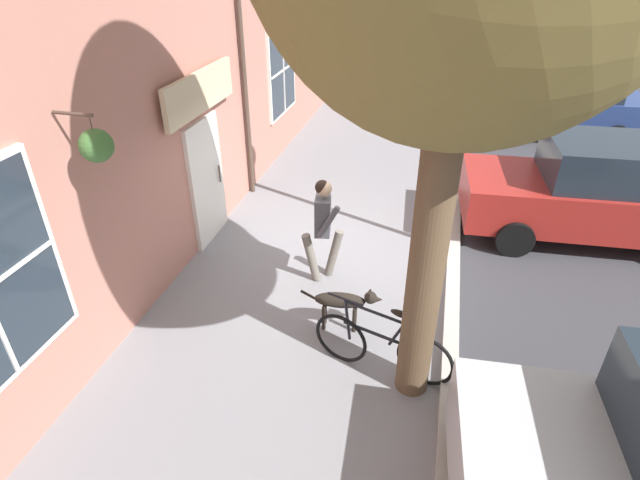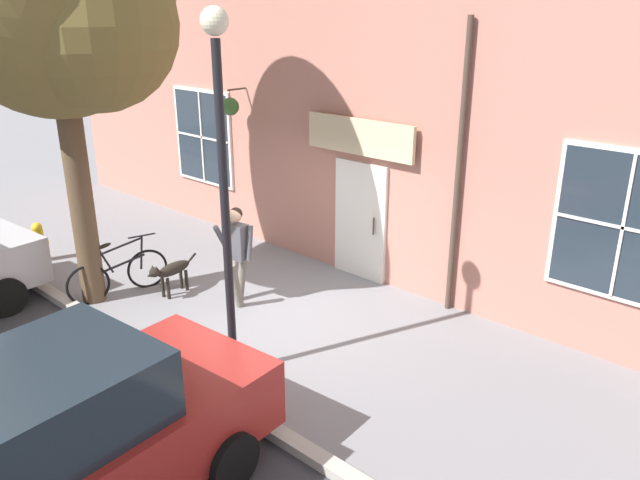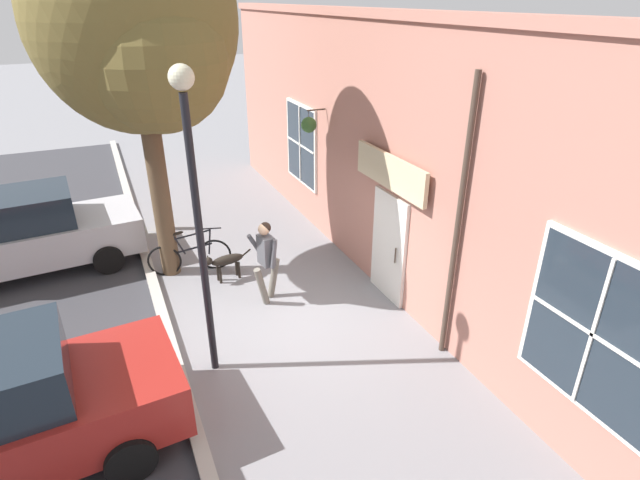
{
  "view_description": "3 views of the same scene",
  "coord_description": "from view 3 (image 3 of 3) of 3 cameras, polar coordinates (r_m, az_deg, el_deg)",
  "views": [
    {
      "loc": [
        1.51,
        -6.78,
        4.56
      ],
      "look_at": [
        0.08,
        -1.0,
        0.93
      ],
      "focal_mm": 28.0,
      "sensor_mm": 36.0,
      "label": 1
    },
    {
      "loc": [
        6.0,
        6.61,
        4.61
      ],
      "look_at": [
        -0.62,
        0.63,
        1.24
      ],
      "focal_mm": 35.0,
      "sensor_mm": 36.0,
      "label": 2
    },
    {
      "loc": [
        2.48,
        7.33,
        5.33
      ],
      "look_at": [
        -0.92,
        -0.22,
        1.27
      ],
      "focal_mm": 28.0,
      "sensor_mm": 36.0,
      "label": 3
    }
  ],
  "objects": [
    {
      "name": "ground_plane",
      "position": [
        9.39,
        -4.61,
        -8.52
      ],
      "size": [
        90.0,
        90.0,
        0.0
      ],
      "primitive_type": "plane",
      "color": "gray"
    },
    {
      "name": "parked_car_nearest_curb",
      "position": [
        12.07,
        -30.48,
        0.71
      ],
      "size": [
        4.41,
        2.16,
        1.75
      ],
      "color": "#B7B7BC",
      "rests_on": "ground_plane"
    },
    {
      "name": "dog_on_leash",
      "position": [
        10.4,
        -10.81,
        -2.39
      ],
      "size": [
        1.09,
        0.31,
        0.65
      ],
      "color": "black",
      "rests_on": "ground_plane"
    },
    {
      "name": "pedestrian_walking",
      "position": [
        9.34,
        -6.18,
        -1.72
      ],
      "size": [
        0.61,
        0.55,
        1.65
      ],
      "color": "#6B665B",
      "rests_on": "ground_plane"
    },
    {
      "name": "fire_hydrant",
      "position": [
        13.12,
        -17.59,
        2.78
      ],
      "size": [
        0.34,
        0.2,
        0.77
      ],
      "color": "gold",
      "rests_on": "ground_plane"
    },
    {
      "name": "leaning_bicycle",
      "position": [
        10.91,
        -14.65,
        -1.75
      ],
      "size": [
        1.72,
        0.38,
        1.0
      ],
      "color": "black",
      "rests_on": "ground_plane"
    },
    {
      "name": "street_lamp",
      "position": [
        6.87,
        -14.18,
        5.8
      ],
      "size": [
        0.32,
        0.32,
        4.61
      ],
      "color": "black",
      "rests_on": "ground_plane"
    },
    {
      "name": "street_tree_by_curb",
      "position": [
        9.72,
        -19.93,
        21.62
      ],
      "size": [
        3.57,
        3.42,
        6.94
      ],
      "color": "brown",
      "rests_on": "ground_plane"
    },
    {
      "name": "storefront_facade",
      "position": [
        9.19,
        8.8,
        8.35
      ],
      "size": [
        0.95,
        18.0,
        5.14
      ],
      "color": "#B27566",
      "rests_on": "ground_plane"
    }
  ]
}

